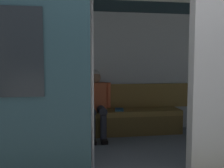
# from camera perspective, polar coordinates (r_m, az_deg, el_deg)

# --- Properties ---
(train_car) EXTENTS (6.40, 2.50, 2.32)m
(train_car) POSITION_cam_1_polar(r_m,az_deg,el_deg) (3.43, 0.82, 8.79)
(train_car) COLOR #ADAFB5
(train_car) RESTS_ON ground_plane
(bench_seat) EXTENTS (2.55, 0.44, 0.43)m
(bench_seat) POSITION_cam_1_polar(r_m,az_deg,el_deg) (4.42, -0.28, -7.47)
(bench_seat) COLOR olive
(bench_seat) RESTS_ON ground_plane
(person_seated) EXTENTS (0.55, 0.68, 1.16)m
(person_seated) POSITION_cam_1_polar(r_m,az_deg,el_deg) (4.28, -3.82, -3.47)
(person_seated) COLOR #CC5933
(person_seated) RESTS_ON ground_plane
(handbag) EXTENTS (0.26, 0.15, 0.17)m
(handbag) POSITION_cam_1_polar(r_m,az_deg,el_deg) (4.40, -9.15, -5.13)
(handbag) COLOR maroon
(handbag) RESTS_ON bench_seat
(book) EXTENTS (0.18, 0.24, 0.03)m
(book) POSITION_cam_1_polar(r_m,az_deg,el_deg) (4.45, 1.67, -5.88)
(book) COLOR #26598C
(book) RESTS_ON bench_seat
(grab_pole_door) EXTENTS (0.04, 0.04, 2.18)m
(grab_pole_door) POSITION_cam_1_polar(r_m,az_deg,el_deg) (2.84, -4.55, 1.12)
(grab_pole_door) COLOR silver
(grab_pole_door) RESTS_ON ground_plane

